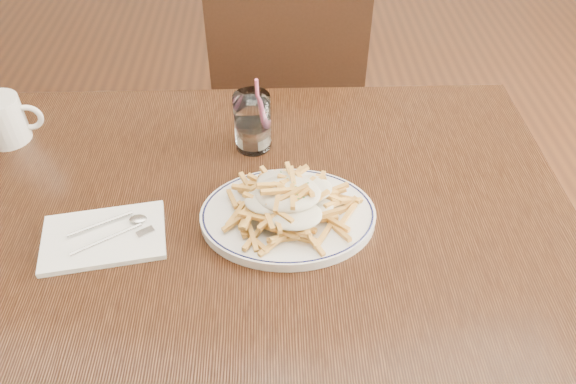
{
  "coord_description": "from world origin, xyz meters",
  "views": [
    {
      "loc": [
        0.04,
        -0.76,
        1.48
      ],
      "look_at": [
        0.06,
        -0.04,
        0.82
      ],
      "focal_mm": 35.0,
      "sensor_mm": 36.0,
      "label": 1
    }
  ],
  "objects_px": {
    "chair_far": "(293,89)",
    "table": "(255,233)",
    "loaded_fries": "(288,198)",
    "water_glass": "(253,125)",
    "coffee_mug": "(4,120)",
    "fries_plate": "(288,216)"
  },
  "relations": [
    {
      "from": "fries_plate",
      "to": "loaded_fries",
      "type": "height_order",
      "value": "loaded_fries"
    },
    {
      "from": "fries_plate",
      "to": "water_glass",
      "type": "bearing_deg",
      "value": 106.43
    },
    {
      "from": "chair_far",
      "to": "water_glass",
      "type": "bearing_deg",
      "value": -100.68
    },
    {
      "from": "water_glass",
      "to": "fries_plate",
      "type": "bearing_deg",
      "value": -73.57
    },
    {
      "from": "chair_far",
      "to": "water_glass",
      "type": "height_order",
      "value": "chair_far"
    },
    {
      "from": "table",
      "to": "fries_plate",
      "type": "relative_size",
      "value": 3.24
    },
    {
      "from": "fries_plate",
      "to": "loaded_fries",
      "type": "relative_size",
      "value": 1.4
    },
    {
      "from": "loaded_fries",
      "to": "water_glass",
      "type": "bearing_deg",
      "value": 106.43
    },
    {
      "from": "water_glass",
      "to": "coffee_mug",
      "type": "height_order",
      "value": "water_glass"
    },
    {
      "from": "chair_far",
      "to": "fries_plate",
      "type": "bearing_deg",
      "value": -92.84
    },
    {
      "from": "table",
      "to": "coffee_mug",
      "type": "relative_size",
      "value": 9.5
    },
    {
      "from": "chair_far",
      "to": "coffee_mug",
      "type": "height_order",
      "value": "chair_far"
    },
    {
      "from": "table",
      "to": "fries_plate",
      "type": "distance_m",
      "value": 0.12
    },
    {
      "from": "chair_far",
      "to": "fries_plate",
      "type": "xyz_separation_m",
      "value": [
        -0.04,
        -0.77,
        0.22
      ]
    },
    {
      "from": "table",
      "to": "water_glass",
      "type": "height_order",
      "value": "water_glass"
    },
    {
      "from": "chair_far",
      "to": "table",
      "type": "bearing_deg",
      "value": -98.01
    },
    {
      "from": "table",
      "to": "coffee_mug",
      "type": "height_order",
      "value": "coffee_mug"
    },
    {
      "from": "chair_far",
      "to": "loaded_fries",
      "type": "xyz_separation_m",
      "value": [
        -0.04,
        -0.77,
        0.27
      ]
    },
    {
      "from": "fries_plate",
      "to": "coffee_mug",
      "type": "height_order",
      "value": "coffee_mug"
    },
    {
      "from": "table",
      "to": "chair_far",
      "type": "relative_size",
      "value": 1.26
    },
    {
      "from": "fries_plate",
      "to": "water_glass",
      "type": "height_order",
      "value": "water_glass"
    },
    {
      "from": "loaded_fries",
      "to": "coffee_mug",
      "type": "bearing_deg",
      "value": 155.86
    }
  ]
}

